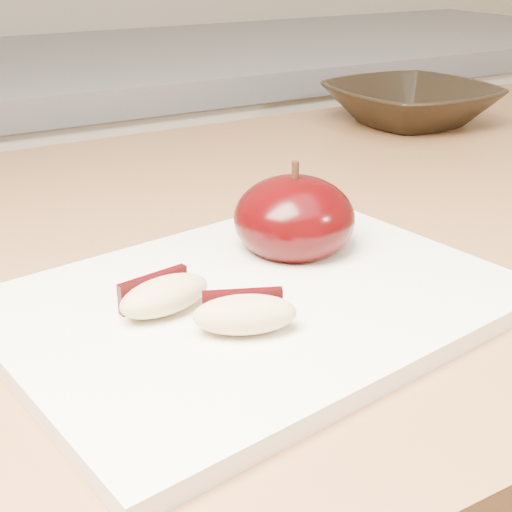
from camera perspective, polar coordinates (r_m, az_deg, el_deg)
back_cabinet at (r=1.36m, az=-15.95°, el=-5.14°), size 2.40×0.62×0.94m
cutting_board at (r=0.44m, az=0.00°, el=-3.68°), size 0.33×0.26×0.01m
apple_half at (r=0.50m, az=3.07°, el=3.01°), size 0.11×0.11×0.07m
apple_wedge_a at (r=0.42m, az=-7.43°, el=-3.10°), size 0.06×0.04×0.02m
apple_wedge_b at (r=0.39m, az=-0.92°, el=-4.61°), size 0.06×0.05×0.02m
bowl at (r=0.92m, az=12.22°, el=11.79°), size 0.20×0.20×0.05m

